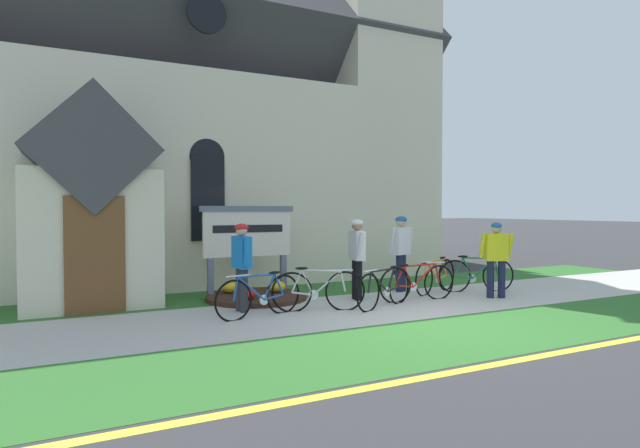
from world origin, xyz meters
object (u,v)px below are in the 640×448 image
Objects in this scene: bicycle_green at (476,275)px; cyclist_in_white_jersey at (242,261)px; cyclist_in_orange_jersey at (496,254)px; cyclist_in_yellow_jersey at (401,247)px; bicycle_silver at (260,296)px; bicycle_red at (384,288)px; cyclist_in_red_jersey at (357,253)px; bicycle_white at (436,276)px; bicycle_blue at (318,290)px; roadside_conifer at (395,125)px; bicycle_orange at (417,283)px; church_sign at (248,235)px.

bicycle_green is 1.06× the size of cyclist_in_white_jersey.
cyclist_in_yellow_jersey is at bearing 129.62° from cyclist_in_orange_jersey.
cyclist_in_white_jersey is at bearing -171.95° from cyclist_in_yellow_jersey.
bicycle_green is 1.00× the size of bicycle_silver.
cyclist_in_red_jersey reaches higher than bicycle_red.
bicycle_silver is 0.80m from cyclist_in_white_jersey.
cyclist_in_yellow_jersey is at bearing 142.53° from bicycle_white.
cyclist_in_red_jersey is (1.23, 0.68, 0.59)m from bicycle_blue.
bicycle_green is 8.58m from roadside_conifer.
bicycle_red is 0.99× the size of cyclist_in_red_jersey.
roadside_conifer is (7.82, 7.18, 4.55)m from bicycle_silver.
cyclist_in_orange_jersey is (2.70, -1.14, -0.05)m from cyclist_in_red_jersey.
cyclist_in_yellow_jersey reaches higher than cyclist_in_orange_jersey.
cyclist_in_orange_jersey is 0.93× the size of cyclist_in_yellow_jersey.
cyclist_in_white_jersey is at bearing 162.38° from bicycle_red.
cyclist_in_orange_jersey is 0.99× the size of cyclist_in_white_jersey.
bicycle_silver is 3.97m from cyclist_in_yellow_jersey.
roadside_conifer is (3.45, 6.54, 4.54)m from bicycle_white.
bicycle_orange is (-1.90, -0.33, -0.01)m from bicycle_green.
bicycle_silver is at bearing -75.87° from cyclist_in_white_jersey.
church_sign is 2.41m from bicycle_silver.
bicycle_white is at bearing 32.13° from bicycle_orange.
bicycle_blue is (0.60, -2.17, -0.92)m from church_sign.
bicycle_white is at bearing 24.47° from bicycle_red.
church_sign is 1.24× the size of cyclist_in_red_jersey.
cyclist_in_yellow_jersey reaches higher than bicycle_blue.
bicycle_white is at bearing 122.02° from cyclist_in_orange_jersey.
bicycle_green is at bearing -20.88° from church_sign.
cyclist_in_red_jersey reaches higher than cyclist_in_white_jersey.
cyclist_in_red_jersey is at bearing 93.00° from bicycle_red.
church_sign is 2.43m from bicycle_blue.
roadside_conifer is (7.30, 5.01, 3.62)m from church_sign.
roadside_conifer reaches higher than bicycle_red.
bicycle_green is 5.45m from cyclist_in_white_jersey.
cyclist_in_yellow_jersey is 8.29m from roadside_conifer.
cyclist_in_red_jersey reaches higher than bicycle_green.
bicycle_green is 4.17m from bicycle_blue.
cyclist_in_red_jersey is 9.36m from roadside_conifer.
cyclist_in_yellow_jersey reaches higher than bicycle_silver.
church_sign is at bearing 76.38° from bicycle_silver.
bicycle_red is 2.71m from cyclist_in_orange_jersey.
bicycle_white is (3.24, 0.64, -0.00)m from bicycle_blue.
church_sign is at bearing 67.64° from cyclist_in_white_jersey.
bicycle_blue is at bearing -168.76° from bicycle_white.
bicycle_red is 1.02m from bicycle_orange.
cyclist_in_white_jersey reaches higher than bicycle_orange.
bicycle_white is 4.54m from cyclist_in_white_jersey.
roadside_conifer is (2.77, 7.64, 4.00)m from cyclist_in_orange_jersey.
cyclist_in_red_jersey is (-2.92, 0.33, 0.58)m from bicycle_green.
cyclist_in_orange_jersey is 9.05m from roadside_conifer.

